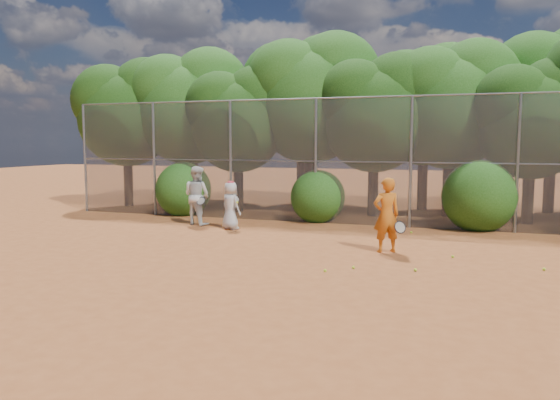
% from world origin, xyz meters
% --- Properties ---
extents(ground, '(80.00, 80.00, 0.00)m').
position_xyz_m(ground, '(0.00, 0.00, 0.00)').
color(ground, '#994D22').
rests_on(ground, ground).
extents(fence_back, '(20.05, 0.09, 4.03)m').
position_xyz_m(fence_back, '(-0.12, 6.00, 2.05)').
color(fence_back, gray).
rests_on(fence_back, ground).
extents(tree_0, '(4.38, 3.81, 6.00)m').
position_xyz_m(tree_0, '(-9.44, 8.04, 3.93)').
color(tree_0, black).
rests_on(tree_0, ground).
extents(tree_1, '(4.64, 4.03, 6.35)m').
position_xyz_m(tree_1, '(-6.94, 8.54, 4.16)').
color(tree_1, black).
rests_on(tree_1, ground).
extents(tree_2, '(3.99, 3.47, 5.47)m').
position_xyz_m(tree_2, '(-4.45, 7.83, 3.58)').
color(tree_2, black).
rests_on(tree_2, ground).
extents(tree_3, '(4.89, 4.26, 6.70)m').
position_xyz_m(tree_3, '(-1.94, 8.84, 4.40)').
color(tree_3, black).
rests_on(tree_3, ground).
extents(tree_4, '(4.19, 3.64, 5.73)m').
position_xyz_m(tree_4, '(0.55, 8.24, 3.76)').
color(tree_4, black).
rests_on(tree_4, ground).
extents(tree_5, '(4.51, 3.92, 6.17)m').
position_xyz_m(tree_5, '(3.06, 9.04, 4.05)').
color(tree_5, black).
rests_on(tree_5, ground).
extents(tree_6, '(3.86, 3.36, 5.29)m').
position_xyz_m(tree_6, '(5.55, 8.03, 3.47)').
color(tree_6, black).
rests_on(tree_6, ground).
extents(tree_9, '(4.83, 4.20, 6.62)m').
position_xyz_m(tree_9, '(-7.94, 10.84, 4.34)').
color(tree_9, black).
rests_on(tree_9, ground).
extents(tree_10, '(5.15, 4.48, 7.06)m').
position_xyz_m(tree_10, '(-2.93, 11.05, 4.63)').
color(tree_10, black).
rests_on(tree_10, ground).
extents(tree_11, '(4.64, 4.03, 6.35)m').
position_xyz_m(tree_11, '(2.06, 10.64, 4.16)').
color(tree_11, black).
rests_on(tree_11, ground).
extents(tree_12, '(5.02, 4.37, 6.88)m').
position_xyz_m(tree_12, '(6.56, 11.24, 4.51)').
color(tree_12, black).
rests_on(tree_12, ground).
extents(bush_0, '(2.00, 2.00, 2.00)m').
position_xyz_m(bush_0, '(-6.00, 6.30, 1.00)').
color(bush_0, '#1F4F13').
rests_on(bush_0, ground).
extents(bush_1, '(1.80, 1.80, 1.80)m').
position_xyz_m(bush_1, '(-1.00, 6.30, 0.90)').
color(bush_1, '#1F4F13').
rests_on(bush_1, ground).
extents(bush_2, '(2.20, 2.20, 2.20)m').
position_xyz_m(bush_2, '(4.00, 6.30, 1.10)').
color(bush_2, '#1F4F13').
rests_on(bush_2, ground).
extents(player_yellow, '(0.90, 0.70, 1.79)m').
position_xyz_m(player_yellow, '(1.87, 1.97, 0.89)').
color(player_yellow, '#CA6617').
rests_on(player_yellow, ground).
extents(player_teen, '(0.83, 0.72, 1.46)m').
position_xyz_m(player_teen, '(-3.05, 3.88, 0.73)').
color(player_teen, silver).
rests_on(player_teen, ground).
extents(player_white, '(1.05, 0.91, 1.86)m').
position_xyz_m(player_white, '(-4.43, 4.34, 0.93)').
color(player_white, silver).
rests_on(player_white, ground).
extents(ball_0, '(0.07, 0.07, 0.07)m').
position_xyz_m(ball_0, '(2.73, 0.20, 0.03)').
color(ball_0, '#C2DF28').
rests_on(ball_0, ground).
extents(ball_1, '(0.07, 0.07, 0.07)m').
position_xyz_m(ball_1, '(3.41, 1.79, 0.03)').
color(ball_1, '#C2DF28').
rests_on(ball_1, ground).
extents(ball_2, '(0.07, 0.07, 0.07)m').
position_xyz_m(ball_2, '(1.00, -0.47, 0.03)').
color(ball_2, '#C2DF28').
rests_on(ball_2, ground).
extents(ball_3, '(0.07, 0.07, 0.07)m').
position_xyz_m(ball_3, '(5.22, 1.12, 0.03)').
color(ball_3, '#C2DF28').
rests_on(ball_3, ground).
extents(ball_4, '(0.07, 0.07, 0.07)m').
position_xyz_m(ball_4, '(1.49, -0.01, 0.03)').
color(ball_4, '#C2DF28').
rests_on(ball_4, ground).
extents(ball_5, '(0.07, 0.07, 0.07)m').
position_xyz_m(ball_5, '(2.18, 4.87, 0.03)').
color(ball_5, '#C2DF28').
rests_on(ball_5, ground).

